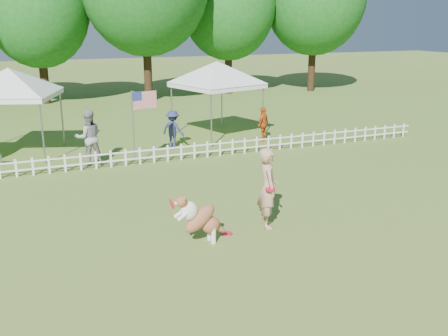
{
  "coord_description": "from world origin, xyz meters",
  "views": [
    {
      "loc": [
        -4.3,
        -9.62,
        4.78
      ],
      "look_at": [
        0.39,
        2.0,
        1.1
      ],
      "focal_mm": 40.0,
      "sensor_mm": 36.0,
      "label": 1
    }
  ],
  "objects_px": {
    "frisbee_on_turf": "(227,234)",
    "flag_pole": "(133,128)",
    "spectator_c": "(263,124)",
    "dog": "(201,218)",
    "canopy_tent_right": "(217,100)",
    "canopy_tent_left": "(13,113)",
    "spectator_b": "(173,129)",
    "spectator_a": "(89,137)",
    "handler": "(268,188)"
  },
  "relations": [
    {
      "from": "canopy_tent_right",
      "to": "spectator_b",
      "type": "relative_size",
      "value": 2.12
    },
    {
      "from": "canopy_tent_right",
      "to": "spectator_c",
      "type": "height_order",
      "value": "canopy_tent_right"
    },
    {
      "from": "frisbee_on_turf",
      "to": "canopy_tent_left",
      "type": "relative_size",
      "value": 0.08
    },
    {
      "from": "canopy_tent_left",
      "to": "flag_pole",
      "type": "distance_m",
      "value": 4.86
    },
    {
      "from": "flag_pole",
      "to": "spectator_c",
      "type": "xyz_separation_m",
      "value": [
        5.71,
        1.51,
        -0.56
      ]
    },
    {
      "from": "canopy_tent_right",
      "to": "spectator_a",
      "type": "distance_m",
      "value": 6.24
    },
    {
      "from": "dog",
      "to": "handler",
      "type": "bearing_deg",
      "value": 6.77
    },
    {
      "from": "handler",
      "to": "canopy_tent_left",
      "type": "relative_size",
      "value": 0.63
    },
    {
      "from": "spectator_b",
      "to": "frisbee_on_turf",
      "type": "bearing_deg",
      "value": 131.49
    },
    {
      "from": "frisbee_on_turf",
      "to": "spectator_b",
      "type": "distance_m",
      "value": 8.67
    },
    {
      "from": "spectator_c",
      "to": "handler",
      "type": "bearing_deg",
      "value": 25.17
    },
    {
      "from": "dog",
      "to": "spectator_a",
      "type": "relative_size",
      "value": 0.64
    },
    {
      "from": "canopy_tent_right",
      "to": "canopy_tent_left",
      "type": "bearing_deg",
      "value": 163.15
    },
    {
      "from": "canopy_tent_left",
      "to": "spectator_a",
      "type": "relative_size",
      "value": 1.65
    },
    {
      "from": "handler",
      "to": "flag_pole",
      "type": "height_order",
      "value": "flag_pole"
    },
    {
      "from": "canopy_tent_right",
      "to": "spectator_c",
      "type": "distance_m",
      "value": 2.3
    },
    {
      "from": "canopy_tent_left",
      "to": "handler",
      "type": "bearing_deg",
      "value": -41.91
    },
    {
      "from": "canopy_tent_right",
      "to": "dog",
      "type": "bearing_deg",
      "value": -130.36
    },
    {
      "from": "frisbee_on_turf",
      "to": "spectator_c",
      "type": "bearing_deg",
      "value": 58.75
    },
    {
      "from": "handler",
      "to": "canopy_tent_left",
      "type": "distance_m",
      "value": 11.18
    },
    {
      "from": "handler",
      "to": "frisbee_on_turf",
      "type": "height_order",
      "value": "handler"
    },
    {
      "from": "canopy_tent_right",
      "to": "handler",
      "type": "bearing_deg",
      "value": -121.56
    },
    {
      "from": "dog",
      "to": "canopy_tent_left",
      "type": "xyz_separation_m",
      "value": [
        -3.77,
        10.03,
        0.96
      ]
    },
    {
      "from": "spectator_c",
      "to": "dog",
      "type": "bearing_deg",
      "value": 16.83
    },
    {
      "from": "handler",
      "to": "spectator_a",
      "type": "xyz_separation_m",
      "value": [
        -3.23,
        7.27,
        -0.03
      ]
    },
    {
      "from": "canopy_tent_right",
      "to": "spectator_a",
      "type": "bearing_deg",
      "value": -174.02
    },
    {
      "from": "canopy_tent_right",
      "to": "spectator_b",
      "type": "bearing_deg",
      "value": -168.93
    },
    {
      "from": "dog",
      "to": "canopy_tent_right",
      "type": "bearing_deg",
      "value": 62.48
    },
    {
      "from": "frisbee_on_turf",
      "to": "canopy_tent_left",
      "type": "distance_m",
      "value": 10.86
    },
    {
      "from": "canopy_tent_left",
      "to": "flag_pole",
      "type": "relative_size",
      "value": 1.22
    },
    {
      "from": "frisbee_on_turf",
      "to": "spectator_c",
      "type": "distance_m",
      "value": 9.66
    },
    {
      "from": "canopy_tent_left",
      "to": "flag_pole",
      "type": "height_order",
      "value": "canopy_tent_left"
    },
    {
      "from": "frisbee_on_turf",
      "to": "canopy_tent_right",
      "type": "xyz_separation_m",
      "value": [
        3.56,
        9.82,
        1.55
      ]
    },
    {
      "from": "frisbee_on_turf",
      "to": "canopy_tent_right",
      "type": "relative_size",
      "value": 0.08
    },
    {
      "from": "canopy_tent_left",
      "to": "dog",
      "type": "bearing_deg",
      "value": -51.36
    },
    {
      "from": "handler",
      "to": "dog",
      "type": "distance_m",
      "value": 1.9
    },
    {
      "from": "spectator_a",
      "to": "spectator_b",
      "type": "height_order",
      "value": "spectator_a"
    },
    {
      "from": "handler",
      "to": "spectator_c",
      "type": "bearing_deg",
      "value": -12.01
    },
    {
      "from": "canopy_tent_left",
      "to": "spectator_b",
      "type": "distance_m",
      "value": 5.91
    },
    {
      "from": "canopy_tent_left",
      "to": "canopy_tent_right",
      "type": "bearing_deg",
      "value": 18.48
    },
    {
      "from": "handler",
      "to": "dog",
      "type": "height_order",
      "value": "handler"
    },
    {
      "from": "dog",
      "to": "flag_pole",
      "type": "distance_m",
      "value": 7.03
    },
    {
      "from": "frisbee_on_turf",
      "to": "spectator_b",
      "type": "xyz_separation_m",
      "value": [
        1.22,
        8.55,
        0.73
      ]
    },
    {
      "from": "handler",
      "to": "canopy_tent_left",
      "type": "height_order",
      "value": "canopy_tent_left"
    },
    {
      "from": "spectator_a",
      "to": "handler",
      "type": "bearing_deg",
      "value": 109.0
    },
    {
      "from": "dog",
      "to": "frisbee_on_turf",
      "type": "distance_m",
      "value": 0.99
    },
    {
      "from": "spectator_b",
      "to": "canopy_tent_right",
      "type": "bearing_deg",
      "value": -102.05
    },
    {
      "from": "handler",
      "to": "dog",
      "type": "bearing_deg",
      "value": 114.84
    },
    {
      "from": "canopy_tent_right",
      "to": "frisbee_on_turf",
      "type": "bearing_deg",
      "value": -127.23
    },
    {
      "from": "frisbee_on_turf",
      "to": "flag_pole",
      "type": "distance_m",
      "value": 6.88
    }
  ]
}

